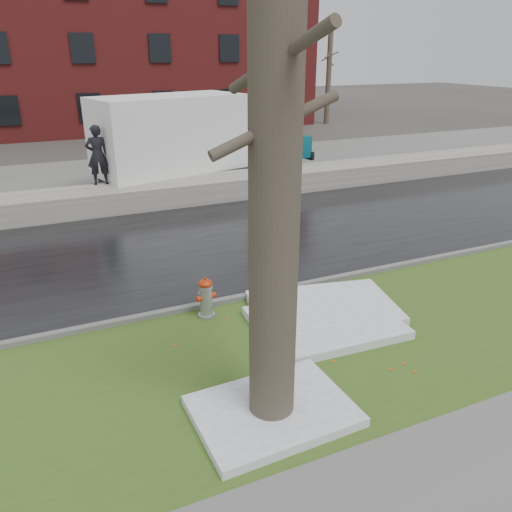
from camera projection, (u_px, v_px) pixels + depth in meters
name	position (u px, v px, depth m)	size (l,w,h in m)	color
ground	(264.00, 322.00, 9.64)	(120.00, 120.00, 0.00)	#47423D
verge	(294.00, 355.00, 8.58)	(60.00, 4.50, 0.04)	#344D19
road	(194.00, 245.00, 13.44)	(60.00, 7.00, 0.03)	black
parking_lot	(133.00, 177.00, 20.62)	(60.00, 9.00, 0.03)	slate
curb	(244.00, 297.00, 10.46)	(60.00, 0.15, 0.14)	slate
snowbank	(156.00, 194.00, 16.85)	(60.00, 1.60, 0.75)	#A49F96
brick_building	(106.00, 49.00, 33.84)	(26.00, 12.00, 10.00)	maroon
bg_tree_right	(329.00, 75.00, 34.65)	(1.40, 1.62, 6.50)	brown
fire_hydrant	(206.00, 296.00, 9.61)	(0.41, 0.37, 0.83)	gray
tree	(275.00, 132.00, 5.63)	(1.64, 1.95, 7.89)	brown
box_truck	(196.00, 138.00, 18.78)	(10.34, 4.41, 3.42)	black
worker	(97.00, 155.00, 16.21)	(0.71, 0.47, 1.94)	black
snow_patch_near	(325.00, 322.00, 9.40)	(2.60, 2.00, 0.16)	white
snow_patch_far	(273.00, 411.00, 7.11)	(2.20, 1.60, 0.14)	white
snow_patch_side	(323.00, 308.00, 9.91)	(2.80, 1.80, 0.18)	white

